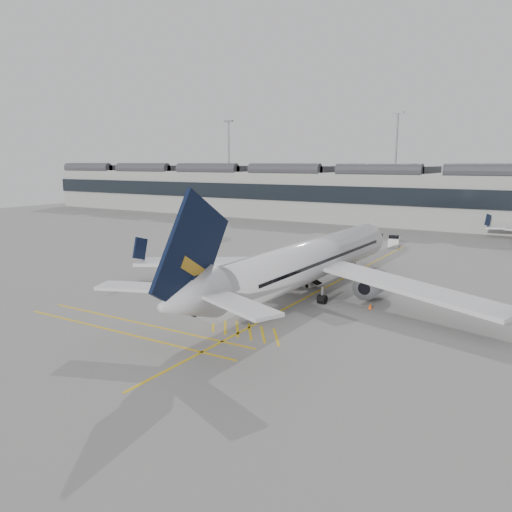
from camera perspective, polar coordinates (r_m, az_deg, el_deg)
The scene contains 17 objects.
ground at distance 51.51m, azimuth -6.59°, elevation -4.35°, with size 220.00×220.00×0.00m, color gray.
terminal at distance 115.46m, azimuth 15.96°, elevation 6.71°, with size 200.00×20.45×12.40m.
light_masts at distance 129.27m, azimuth 17.14°, elevation 10.73°, with size 113.00×0.60×25.45m.
apron_markings at distance 54.97m, azimuth 8.22°, elevation -3.42°, with size 0.25×60.00×0.01m, color gold.
airliner_main at distance 50.30m, azimuth 5.79°, elevation -0.71°, with size 39.90×43.60×11.59m.
belt_loader at distance 55.12m, azimuth 4.99°, elevation -2.78°, with size 4.29×1.72×1.72m.
baggage_cart_a at distance 52.74m, azimuth -5.68°, elevation -2.88°, with size 1.93×1.68×1.82m.
baggage_cart_b at distance 54.01m, azimuth -0.16°, elevation -2.48°, with size 2.13×1.92×1.86m.
baggage_cart_c at distance 58.44m, azimuth 1.39°, elevation -1.45°, with size 2.16×1.94×1.91m.
baggage_cart_d at distance 57.60m, azimuth -5.89°, elevation -1.78°, with size 2.01×1.83×1.73m.
ramp_agent_a at distance 53.53m, azimuth 2.24°, elevation -2.68°, with size 0.68×0.44×1.86m, color #E5450C.
ramp_agent_b at distance 55.85m, azimuth 1.31°, elevation -2.20°, with size 0.82×0.64×1.70m, color #FF620D.
pushback_tug at distance 54.36m, azimuth -5.66°, elevation -2.78°, with size 3.02×2.18×1.54m.
safety_cone_nose at distance 65.32m, azimuth 11.57°, elevation -1.08°, with size 0.33×0.33×0.46m, color #F24C0A.
safety_cone_engine at distance 47.30m, azimuth 12.93°, elevation -5.61°, with size 0.36×0.36×0.50m, color #F24C0A.
service_van_left at distance 83.11m, azimuth -5.98°, elevation 2.05°, with size 4.25×2.58×2.05m.
service_van_mid at distance 83.40m, azimuth 15.46°, elevation 1.64°, with size 2.37×3.58×1.69m.
Camera 1 is at (30.75, -39.14, 13.28)m, focal length 35.00 mm.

